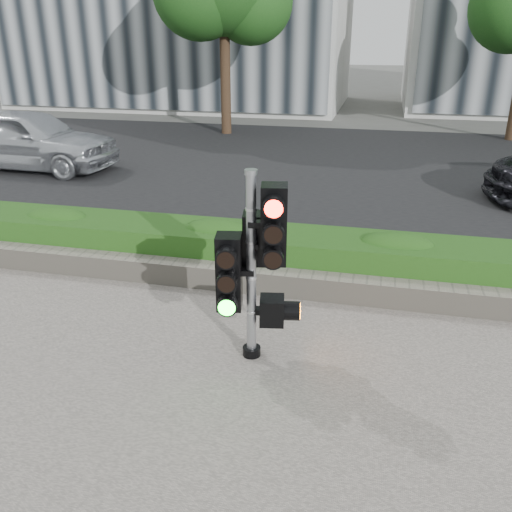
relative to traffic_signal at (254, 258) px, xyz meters
The scene contains 7 objects.
ground 1.28m from the traffic_signal, 71.99° to the right, with size 120.00×120.00×0.00m, color #51514C.
road 9.81m from the traffic_signal, 89.49° to the left, with size 60.00×13.00×0.02m, color black.
curb 3.12m from the traffic_signal, 88.28° to the left, with size 60.00×0.25×0.12m, color gray.
stone_wall 1.94m from the traffic_signal, 86.97° to the left, with size 12.00×0.32×0.34m, color gray.
hedge 2.45m from the traffic_signal, 87.83° to the left, with size 12.00×1.00×0.68m, color #3A7E27.
traffic_signal is the anchor object (origin of this frame).
car_silver 11.08m from the traffic_signal, 136.58° to the left, with size 1.92×4.78×1.63m, color silver.
Camera 1 is at (1.16, -5.02, 3.54)m, focal length 38.00 mm.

